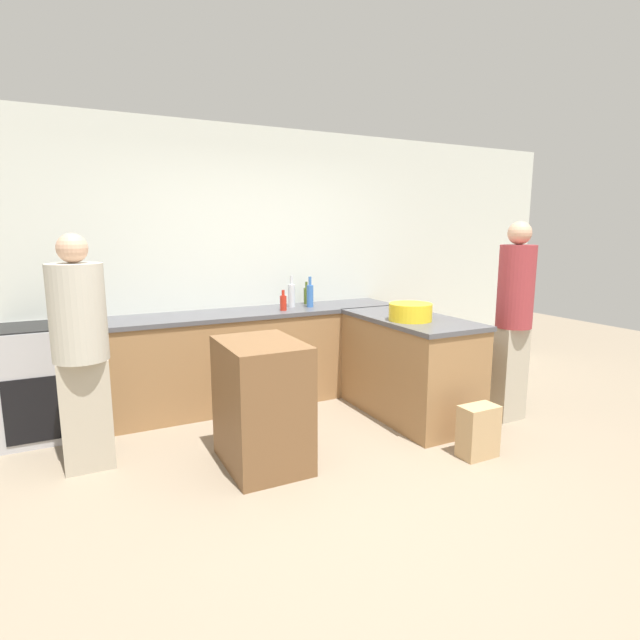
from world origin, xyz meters
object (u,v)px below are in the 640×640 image
(range_oven, at_px, (47,381))
(vinegar_bottle_clear, at_px, (292,295))
(olive_oil_bottle, at_px, (306,295))
(paper_bag, at_px, (478,431))
(island_table, at_px, (262,404))
(hot_sauce_bottle, at_px, (283,302))
(water_bottle_blue, at_px, (310,295))
(person_by_range, at_px, (81,346))
(person_at_peninsula, at_px, (514,314))
(mixing_bowl, at_px, (410,312))

(range_oven, bearing_deg, vinegar_bottle_clear, 1.27)
(olive_oil_bottle, xyz_separation_m, paper_bag, (0.44, -2.10, -0.81))
(island_table, xyz_separation_m, hot_sauce_bottle, (0.67, 1.19, 0.54))
(water_bottle_blue, relative_size, person_by_range, 0.18)
(olive_oil_bottle, height_order, person_by_range, person_by_range)
(range_oven, height_order, hot_sauce_bottle, hot_sauce_bottle)
(person_by_range, relative_size, person_at_peninsula, 0.95)
(range_oven, distance_m, hot_sauce_bottle, 2.14)
(island_table, height_order, hot_sauce_bottle, hot_sauce_bottle)
(water_bottle_blue, distance_m, paper_bag, 2.13)
(range_oven, height_order, olive_oil_bottle, olive_oil_bottle)
(person_at_peninsula, bearing_deg, vinegar_bottle_clear, 134.12)
(range_oven, distance_m, vinegar_bottle_clear, 2.30)
(hot_sauce_bottle, xyz_separation_m, vinegar_bottle_clear, (0.16, 0.16, 0.05))
(range_oven, bearing_deg, island_table, -43.02)
(range_oven, xyz_separation_m, paper_bag, (2.89, -1.92, -0.27))
(range_oven, relative_size, person_by_range, 0.56)
(water_bottle_blue, relative_size, vinegar_bottle_clear, 0.97)
(water_bottle_blue, bearing_deg, vinegar_bottle_clear, 155.84)
(vinegar_bottle_clear, bearing_deg, paper_bag, -71.40)
(range_oven, distance_m, person_by_range, 0.95)
(olive_oil_bottle, bearing_deg, island_table, -125.47)
(olive_oil_bottle, bearing_deg, vinegar_bottle_clear, -150.49)
(range_oven, xyz_separation_m, person_by_range, (0.26, -0.81, 0.44))
(island_table, distance_m, olive_oil_bottle, 1.90)
(island_table, xyz_separation_m, paper_bag, (1.49, -0.62, -0.26))
(hot_sauce_bottle, height_order, water_bottle_blue, water_bottle_blue)
(range_oven, distance_m, water_bottle_blue, 2.47)
(range_oven, xyz_separation_m, mixing_bowl, (2.84, -1.11, 0.53))
(mixing_bowl, distance_m, hot_sauce_bottle, 1.26)
(olive_oil_bottle, xyz_separation_m, water_bottle_blue, (-0.06, -0.20, 0.03))
(island_table, xyz_separation_m, olive_oil_bottle, (1.05, 1.48, 0.56))
(vinegar_bottle_clear, bearing_deg, range_oven, -178.73)
(island_table, height_order, olive_oil_bottle, olive_oil_bottle)
(water_bottle_blue, bearing_deg, person_by_range, -159.91)
(island_table, xyz_separation_m, water_bottle_blue, (1.00, 1.28, 0.58))
(mixing_bowl, distance_m, olive_oil_bottle, 1.34)
(island_table, distance_m, mixing_bowl, 1.55)
(vinegar_bottle_clear, bearing_deg, island_table, -121.50)
(vinegar_bottle_clear, relative_size, person_by_range, 0.19)
(olive_oil_bottle, xyz_separation_m, vinegar_bottle_clear, (-0.23, -0.13, 0.03))
(water_bottle_blue, height_order, person_by_range, person_by_range)
(olive_oil_bottle, height_order, hot_sauce_bottle, olive_oil_bottle)
(hot_sauce_bottle, distance_m, water_bottle_blue, 0.34)
(olive_oil_bottle, distance_m, water_bottle_blue, 0.21)
(olive_oil_bottle, relative_size, hot_sauce_bottle, 1.18)
(island_table, relative_size, person_at_peninsula, 0.52)
(person_by_range, distance_m, person_at_peninsula, 3.50)
(person_by_range, relative_size, paper_bag, 4.19)
(hot_sauce_bottle, bearing_deg, person_by_range, -158.91)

